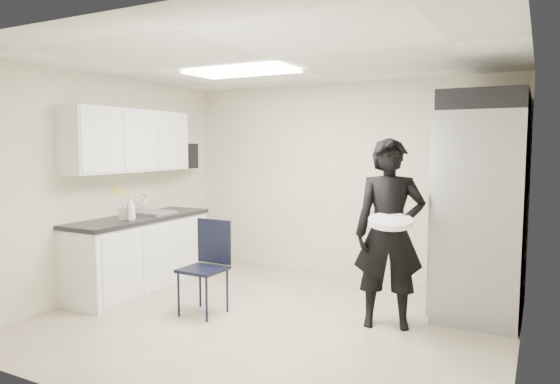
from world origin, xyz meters
The scene contains 21 objects.
floor centered at (0.00, 0.00, 0.00)m, with size 4.50×4.50×0.00m, color tan.
ceiling centered at (0.00, 0.00, 2.60)m, with size 4.50×4.50×0.00m, color white.
back_wall centered at (0.00, 2.00, 1.30)m, with size 4.50×4.50×0.00m, color beige.
left_wall centered at (-2.25, 0.00, 1.30)m, with size 4.00×4.00×0.00m, color beige.
right_wall centered at (2.25, 0.00, 1.30)m, with size 4.00×4.00×0.00m, color beige.
ceiling_panel centered at (-0.60, 0.40, 2.57)m, with size 1.20×0.60×0.02m, color white.
lower_counter centered at (-1.95, 0.20, 0.43)m, with size 0.60×1.90×0.86m, color silver.
countertop centered at (-1.95, 0.20, 0.89)m, with size 0.64×1.95×0.05m, color black.
sink centered at (-1.93, 0.45, 0.87)m, with size 0.42×0.40×0.14m, color gray.
faucet centered at (-2.13, 0.45, 1.02)m, with size 0.02×0.02×0.24m, color silver.
upper_cabinets centered at (-2.08, 0.20, 1.83)m, with size 0.35×1.80×0.75m, color silver.
towel_dispenser centered at (-2.14, 1.35, 1.62)m, with size 0.22×0.30×0.35m, color black.
notice_sticker_left centered at (-2.24, 0.10, 1.22)m, with size 0.00×0.12×0.07m, color yellow.
notice_sticker_right centered at (-2.24, 0.30, 1.18)m, with size 0.00×0.12×0.07m, color yellow.
commercial_fridge centered at (1.83, 1.27, 1.05)m, with size 0.80×1.35×2.10m, color gray.
fridge_compressor centered at (1.83, 1.27, 2.20)m, with size 0.80×1.35×0.20m, color black.
folding_chair centered at (-0.73, -0.17, 0.48)m, with size 0.42×0.42×0.95m, color black.
man_tuxedo centered at (1.08, 0.39, 0.92)m, with size 0.67×0.45×1.84m, color black.
bucket_lid centered at (1.15, 0.15, 1.07)m, with size 0.41×0.41×0.05m, color silver.
soap_bottle_a centered at (-1.79, -0.09, 1.04)m, with size 0.10×0.10×0.26m, color silver.
soap_bottle_b centered at (-1.91, -0.08, 1.02)m, with size 0.10×0.10×0.22m, color silver.
Camera 1 is at (2.36, -4.32, 1.77)m, focal length 32.00 mm.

